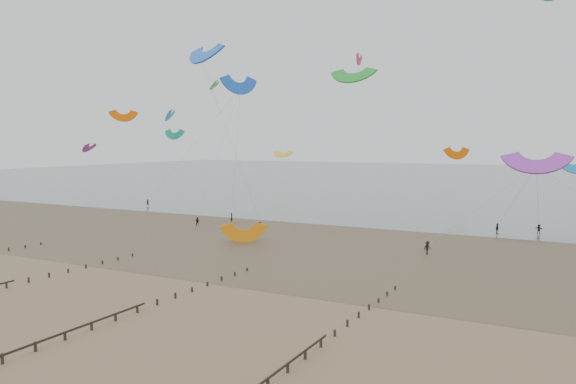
# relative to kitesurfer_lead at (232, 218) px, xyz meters

# --- Properties ---
(ground) EXTENTS (500.00, 500.00, 0.00)m
(ground) POSITION_rel_kitesurfer_lead_xyz_m (20.10, -44.95, -0.88)
(ground) COLOR brown
(ground) RESTS_ON ground
(sea_and_shore) EXTENTS (500.00, 665.00, 0.03)m
(sea_and_shore) POSITION_rel_kitesurfer_lead_xyz_m (16.02, -10.55, -0.88)
(sea_and_shore) COLOR #475654
(sea_and_shore) RESTS_ON ground
(groynes) EXTENTS (72.16, 50.16, 1.00)m
(groynes) POSITION_rel_kitesurfer_lead_xyz_m (24.10, -64.00, -0.41)
(groynes) COLOR black
(groynes) RESTS_ON ground
(kitesurfer_lead) EXTENTS (0.76, 0.75, 1.77)m
(kitesurfer_lead) POSITION_rel_kitesurfer_lead_xyz_m (0.00, 0.00, 0.00)
(kitesurfer_lead) COLOR black
(kitesurfer_lead) RESTS_ON ground
(kitesurfers) EXTENTS (137.48, 27.32, 1.82)m
(kitesurfers) POSITION_rel_kitesurfer_lead_xyz_m (44.14, 0.79, -0.03)
(kitesurfers) COLOR black
(kitesurfers) RESTS_ON ground
(grounded_kite) EXTENTS (7.58, 7.30, 3.29)m
(grounded_kite) POSITION_rel_kitesurfer_lead_xyz_m (13.61, -17.06, -0.88)
(grounded_kite) COLOR orange
(grounded_kite) RESTS_ON ground
(kites_airborne) EXTENTS (254.47, 114.55, 43.68)m
(kites_airborne) POSITION_rel_kitesurfer_lead_xyz_m (12.03, 37.84, 19.56)
(kites_airborne) COLOR red
(kites_airborne) RESTS_ON ground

